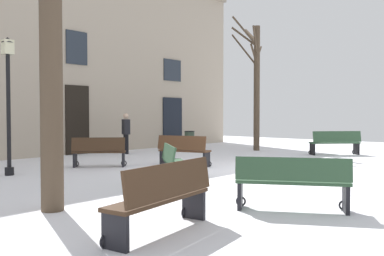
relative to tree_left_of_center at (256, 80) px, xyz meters
name	(u,v)px	position (x,y,z in m)	size (l,w,h in m)	color
ground_plane	(231,170)	(-5.81, -2.93, -2.98)	(29.43, 29.43, 0.00)	white
building_facade	(77,49)	(-5.81, 4.43, 1.09)	(18.39, 0.60, 8.04)	tan
tree_left_of_center	(256,80)	(0.00, 0.00, 0.00)	(2.28, 1.76, 5.60)	#4C3D2D
tree_right_of_center	(51,23)	(-11.60, -3.62, -0.02)	(1.51, 2.42, 5.87)	#4C3D2D
streetlamp	(8,91)	(-10.27, 0.72, -0.85)	(0.30, 0.30, 3.46)	black
litter_bin	(189,140)	(-1.51, 2.42, -2.57)	(0.46, 0.46, 0.81)	#2D3D2D
bench_near_center_tree	(99,152)	(-7.80, 0.37, -2.54)	(1.41, 1.38, 0.87)	#3D2819
bench_back_to_back_left	(292,182)	(-9.13, -6.49, -2.52)	(1.28, 1.76, 0.87)	#2D4C33
bench_near_lamp	(335,142)	(0.33, -3.35, -2.51)	(1.72, 1.61, 0.91)	#2D4C33
bench_far_corner	(175,164)	(-8.58, -3.42, -2.52)	(1.33, 1.53, 0.88)	#2D4C33
bench_facing_shops	(184,151)	(-6.03, -1.36, -2.52)	(0.90, 1.63, 0.91)	#51331E
bench_by_litter_bin	(163,196)	(-11.32, -5.82, -2.50)	(1.86, 0.72, 0.92)	#3D2819
person_crossing_plaza	(126,132)	(-4.63, 2.96, -2.11)	(0.34, 0.43, 1.58)	black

